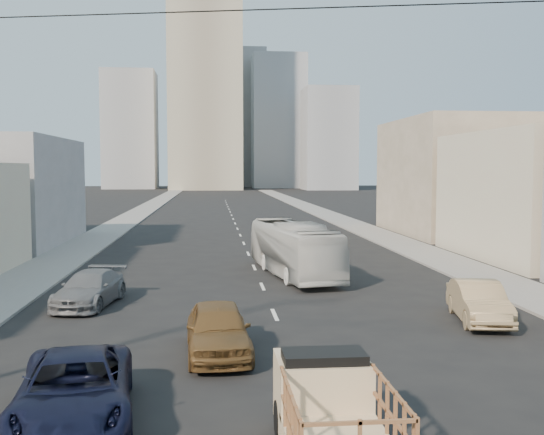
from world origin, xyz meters
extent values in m
cube|color=gray|center=(-11.75, 70.00, 0.06)|extent=(3.50, 180.00, 0.12)
cube|color=gray|center=(11.75, 70.00, 0.06)|extent=(3.50, 180.00, 0.12)
cube|color=silver|center=(0.00, 8.00, 0.01)|extent=(0.15, 2.00, 0.01)
cube|color=silver|center=(0.00, 14.00, 0.01)|extent=(0.15, 2.00, 0.01)
cube|color=silver|center=(0.00, 20.00, 0.01)|extent=(0.15, 2.00, 0.01)
cube|color=silver|center=(0.00, 26.00, 0.01)|extent=(0.15, 2.00, 0.01)
cube|color=silver|center=(0.00, 32.00, 0.01)|extent=(0.15, 2.00, 0.01)
cube|color=silver|center=(0.00, 38.00, 0.01)|extent=(0.15, 2.00, 0.01)
cube|color=silver|center=(0.00, 44.00, 0.01)|extent=(0.15, 2.00, 0.01)
cube|color=silver|center=(0.00, 50.00, 0.01)|extent=(0.15, 2.00, 0.01)
cube|color=silver|center=(0.00, 56.00, 0.01)|extent=(0.15, 2.00, 0.01)
cube|color=silver|center=(0.00, 62.00, 0.01)|extent=(0.15, 2.00, 0.01)
cube|color=silver|center=(0.00, 68.00, 0.01)|extent=(0.15, 2.00, 0.01)
cube|color=silver|center=(0.00, 74.00, 0.01)|extent=(0.15, 2.00, 0.01)
cube|color=silver|center=(0.00, 80.00, 0.01)|extent=(0.15, 2.00, 0.01)
cube|color=silver|center=(0.00, 86.00, 0.01)|extent=(0.15, 2.00, 0.01)
cube|color=silver|center=(0.00, 92.00, 0.01)|extent=(0.15, 2.00, 0.01)
cube|color=silver|center=(0.00, 98.00, 0.01)|extent=(0.15, 2.00, 0.01)
cube|color=silver|center=(0.00, 104.00, 0.01)|extent=(0.15, 2.00, 0.01)
cube|color=beige|center=(-0.12, 2.70, 0.95)|extent=(1.90, 1.60, 1.50)
cube|color=black|center=(-0.12, 2.45, 1.55)|extent=(1.70, 0.90, 0.70)
cylinder|color=black|center=(-0.97, 2.80, 0.38)|extent=(0.25, 0.76, 0.76)
cylinder|color=black|center=(0.73, 2.80, 0.38)|extent=(0.25, 0.76, 0.76)
imported|color=black|center=(-5.46, 3.92, 0.75)|extent=(3.15, 5.69, 1.51)
imported|color=beige|center=(1.91, 23.05, 1.43)|extent=(3.95, 10.51, 2.86)
imported|color=brown|center=(-2.24, 8.84, 0.80)|extent=(2.09, 4.76, 1.60)
imported|color=tan|center=(7.42, 12.18, 0.75)|extent=(2.34, 4.73, 1.49)
imported|color=slate|center=(-7.46, 16.40, 0.71)|extent=(2.77, 5.13, 1.41)
cylinder|color=black|center=(0.00, 1.50, 8.60)|extent=(23.01, 5.02, 0.02)
cube|color=gray|center=(20.00, 44.00, 5.00)|extent=(12.00, 16.00, 10.00)
cube|color=tan|center=(-4.00, 170.00, 30.00)|extent=(20.00, 20.00, 60.00)
cube|color=#989CA1|center=(18.00, 185.00, 20.00)|extent=(16.00, 16.00, 40.00)
cube|color=#989CA1|center=(-26.00, 180.00, 17.00)|extent=(15.00, 15.00, 34.00)
cube|color=gray|center=(6.00, 200.00, 22.00)|extent=(18.00, 18.00, 44.00)
cube|color=#989CA1|center=(30.00, 165.00, 14.00)|extent=(14.00, 14.00, 28.00)
camera|label=1|loc=(-2.39, -10.20, 5.64)|focal=42.00mm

